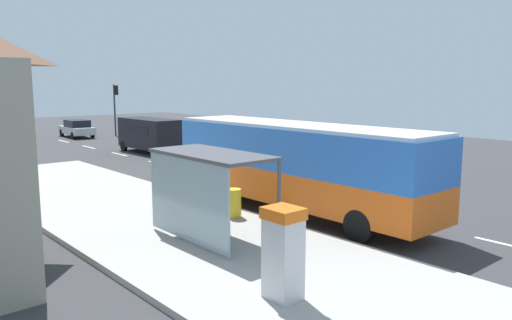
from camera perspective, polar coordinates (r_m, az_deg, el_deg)
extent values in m
cube|color=#38383A|center=(29.79, -11.45, -0.47)|extent=(56.00, 92.00, 0.04)
cube|color=#ADAAA3|center=(16.46, -10.22, -7.44)|extent=(6.20, 30.00, 0.18)
cube|color=silver|center=(18.69, 12.72, -5.84)|extent=(0.16, 2.20, 0.01)
cube|color=silver|center=(21.93, 2.15, -3.48)|extent=(0.16, 2.20, 0.01)
cube|color=silver|center=(25.74, -5.47, -1.70)|extent=(0.16, 2.20, 0.01)
cube|color=silver|center=(29.90, -11.04, -0.37)|extent=(0.16, 2.20, 0.01)
cube|color=silver|center=(34.29, -15.21, 0.63)|extent=(0.16, 2.20, 0.01)
cube|color=silver|center=(38.83, -18.43, 1.39)|extent=(0.16, 2.20, 0.01)
cube|color=silver|center=(43.46, -20.97, 2.00)|extent=(0.16, 2.20, 0.01)
cube|color=orange|center=(18.15, 4.54, -2.62)|extent=(2.55, 11.01, 1.15)
cube|color=blue|center=(17.94, 4.59, 1.45)|extent=(2.55, 11.01, 1.45)
cube|color=silver|center=(17.86, 4.62, 3.92)|extent=(2.43, 10.79, 0.12)
cube|color=black|center=(22.07, -5.60, 2.60)|extent=(2.30, 0.13, 1.22)
cube|color=black|center=(16.75, 2.92, 0.71)|extent=(0.12, 8.58, 1.10)
cylinder|color=black|center=(20.45, -5.57, -3.00)|extent=(0.28, 1.00, 1.00)
cylinder|color=black|center=(21.81, -0.74, -2.22)|extent=(0.28, 1.00, 1.00)
cylinder|color=black|center=(15.10, 11.63, -7.35)|extent=(0.28, 1.00, 1.00)
cylinder|color=black|center=(16.90, 16.30, -5.80)|extent=(0.28, 1.00, 1.00)
cube|color=black|center=(34.51, -11.96, 2.99)|extent=(2.07, 5.23, 1.96)
cube|color=black|center=(34.48, -11.97, 3.55)|extent=(2.08, 3.15, 0.44)
cylinder|color=black|center=(33.38, -8.85, 1.19)|extent=(0.23, 0.68, 0.68)
cylinder|color=black|center=(32.45, -11.52, 0.91)|extent=(0.23, 0.68, 0.68)
cylinder|color=black|center=(36.78, -12.24, 1.79)|extent=(0.23, 0.68, 0.68)
cylinder|color=black|center=(35.94, -14.74, 1.54)|extent=(0.23, 0.68, 0.68)
cube|color=#B7B7BC|center=(46.36, -19.65, 3.21)|extent=(2.00, 4.48, 0.60)
cube|color=black|center=(46.12, -19.61, 3.94)|extent=(1.69, 2.45, 0.60)
cylinder|color=black|center=(47.56, -21.15, 2.89)|extent=(0.23, 0.65, 0.64)
cylinder|color=black|center=(48.06, -19.28, 3.05)|extent=(0.23, 0.65, 0.64)
cylinder|color=black|center=(44.71, -20.00, 2.62)|extent=(0.23, 0.65, 0.64)
cylinder|color=black|center=(45.24, -18.03, 2.78)|extent=(0.23, 0.65, 0.64)
cube|color=silver|center=(10.60, 3.09, -11.13)|extent=(0.60, 0.70, 1.70)
cube|color=orange|center=(10.31, 3.13, -6.06)|extent=(0.66, 0.76, 0.24)
cube|color=black|center=(10.72, 4.31, -9.38)|extent=(0.03, 0.36, 0.44)
cylinder|color=yellow|center=(16.94, -2.56, -4.88)|extent=(0.52, 0.52, 0.95)
cylinder|color=green|center=(17.48, -3.99, -4.47)|extent=(0.52, 0.52, 0.95)
cylinder|color=orange|center=(18.03, -5.33, -4.07)|extent=(0.52, 0.52, 0.95)
cylinder|color=#2D2D2D|center=(46.50, -15.71, 5.44)|extent=(0.14, 0.14, 4.53)
cube|color=black|center=(46.54, -15.55, 7.63)|extent=(0.24, 0.28, 0.84)
sphere|color=red|center=(46.59, -15.43, 7.98)|extent=(0.16, 0.16, 0.16)
sphere|color=#3C2C03|center=(46.59, -15.42, 7.63)|extent=(0.16, 0.16, 0.16)
sphere|color=black|center=(46.60, -15.40, 7.29)|extent=(0.16, 0.16, 0.16)
cylinder|color=#2D2D2D|center=(44.31, -26.30, 4.90)|extent=(0.14, 0.14, 4.79)
cube|color=black|center=(44.31, -26.19, 7.36)|extent=(0.24, 0.28, 0.84)
sphere|color=red|center=(44.34, -26.06, 7.73)|extent=(0.16, 0.16, 0.16)
sphere|color=#3C2C03|center=(44.34, -26.04, 7.37)|extent=(0.16, 0.16, 0.16)
sphere|color=black|center=(44.35, -26.01, 7.01)|extent=(0.16, 0.16, 0.16)
cube|color=#4C4C51|center=(14.33, -5.07, 0.66)|extent=(1.80, 4.00, 0.10)
cube|color=#8CA5B2|center=(14.08, -7.81, -4.51)|extent=(0.06, 3.80, 2.30)
cylinder|color=#4C4C51|center=(13.66, 2.61, -4.98)|extent=(0.10, 0.10, 2.44)
cylinder|color=#4C4C51|center=(16.55, -6.48, -2.60)|extent=(0.10, 0.10, 2.44)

